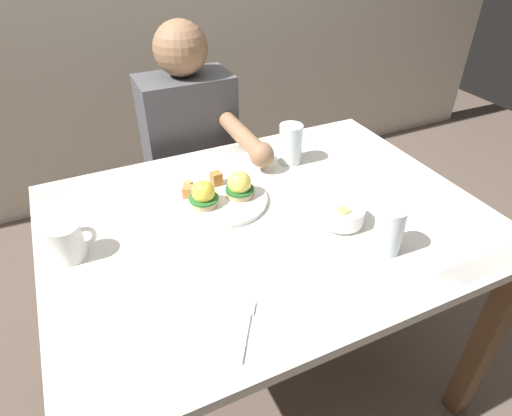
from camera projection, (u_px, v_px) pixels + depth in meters
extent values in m
plane|color=brown|center=(265.00, 373.00, 1.63)|extent=(6.00, 6.00, 0.00)
cube|color=white|center=(268.00, 220.00, 1.21)|extent=(1.20, 0.90, 0.03)
cube|color=#4C6BB7|center=(352.00, 319.00, 0.91)|extent=(1.20, 0.06, 0.00)
cube|color=#4C6BB7|center=(217.00, 155.00, 1.50)|extent=(1.20, 0.06, 0.00)
cube|color=brown|center=(484.00, 342.00, 1.32)|extent=(0.06, 0.06, 0.71)
cube|color=brown|center=(77.00, 282.00, 1.53)|extent=(0.06, 0.06, 0.71)
cube|color=brown|center=(337.00, 206.00, 1.91)|extent=(0.06, 0.06, 0.71)
cylinder|color=white|center=(221.00, 200.00, 1.26)|extent=(0.27, 0.27, 0.01)
cylinder|color=tan|center=(204.00, 202.00, 1.22)|extent=(0.08, 0.08, 0.02)
cylinder|color=#286B2D|center=(204.00, 198.00, 1.22)|extent=(0.08, 0.08, 0.01)
sphere|color=yellow|center=(203.00, 192.00, 1.20)|extent=(0.07, 0.07, 0.07)
cylinder|color=tan|center=(240.00, 193.00, 1.26)|extent=(0.08, 0.08, 0.02)
cylinder|color=#236028|center=(240.00, 189.00, 1.25)|extent=(0.08, 0.08, 0.01)
sphere|color=#F7DB56|center=(240.00, 183.00, 1.24)|extent=(0.07, 0.07, 0.07)
cube|color=tan|center=(189.00, 186.00, 1.28)|extent=(0.03, 0.03, 0.03)
cube|color=#AD7038|center=(216.00, 178.00, 1.30)|extent=(0.03, 0.03, 0.04)
cube|color=tan|center=(234.00, 180.00, 1.30)|extent=(0.03, 0.03, 0.04)
cube|color=tan|center=(236.00, 181.00, 1.30)|extent=(0.03, 0.03, 0.03)
cube|color=#B77A42|center=(188.00, 192.00, 1.25)|extent=(0.04, 0.04, 0.03)
cylinder|color=white|center=(341.00, 222.00, 1.18)|extent=(0.10, 0.10, 0.01)
cylinder|color=white|center=(342.00, 214.00, 1.16)|extent=(0.12, 0.12, 0.04)
cube|color=#F4DB66|center=(342.00, 215.00, 1.16)|extent=(0.03, 0.03, 0.02)
cube|color=#F4DB66|center=(343.00, 214.00, 1.14)|extent=(0.04, 0.04, 0.03)
cube|color=#F4DB66|center=(346.00, 213.00, 1.16)|extent=(0.03, 0.03, 0.02)
cube|color=#F4A85B|center=(346.00, 216.00, 1.15)|extent=(0.03, 0.03, 0.02)
cube|color=#EA6B70|center=(347.00, 220.00, 1.15)|extent=(0.04, 0.04, 0.03)
cube|color=#B7E093|center=(349.00, 211.00, 1.17)|extent=(0.03, 0.03, 0.03)
cube|color=#F4A85B|center=(351.00, 214.00, 1.16)|extent=(0.03, 0.03, 0.02)
cube|color=#F4A85B|center=(333.00, 207.00, 1.17)|extent=(0.03, 0.03, 0.02)
cylinder|color=white|center=(67.00, 242.00, 1.04)|extent=(0.08, 0.08, 0.09)
cylinder|color=black|center=(62.00, 228.00, 1.02)|extent=(0.07, 0.07, 0.01)
torus|color=white|center=(85.00, 236.00, 1.06)|extent=(0.06, 0.01, 0.06)
cube|color=silver|center=(244.00, 338.00, 0.87)|extent=(0.07, 0.11, 0.00)
cube|color=silver|center=(249.00, 308.00, 0.93)|extent=(0.04, 0.04, 0.00)
cylinder|color=silver|center=(291.00, 144.00, 1.42)|extent=(0.08, 0.08, 0.13)
cylinder|color=silver|center=(290.00, 150.00, 1.43)|extent=(0.07, 0.07, 0.08)
cylinder|color=silver|center=(389.00, 230.00, 1.05)|extent=(0.07, 0.07, 0.13)
cylinder|color=silver|center=(387.00, 237.00, 1.07)|extent=(0.06, 0.06, 0.08)
cylinder|color=#33333D|center=(187.00, 253.00, 1.85)|extent=(0.11, 0.11, 0.45)
cylinder|color=#33333D|center=(225.00, 241.00, 1.92)|extent=(0.11, 0.11, 0.45)
cube|color=#4C4C51|center=(189.00, 139.00, 1.68)|extent=(0.34, 0.20, 0.50)
sphere|color=#936B4C|center=(180.00, 48.00, 1.48)|extent=(0.19, 0.19, 0.19)
cylinder|color=#936B4C|center=(243.00, 136.00, 1.48)|extent=(0.06, 0.30, 0.06)
sphere|color=#936B4C|center=(262.00, 155.00, 1.37)|extent=(0.08, 0.08, 0.08)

